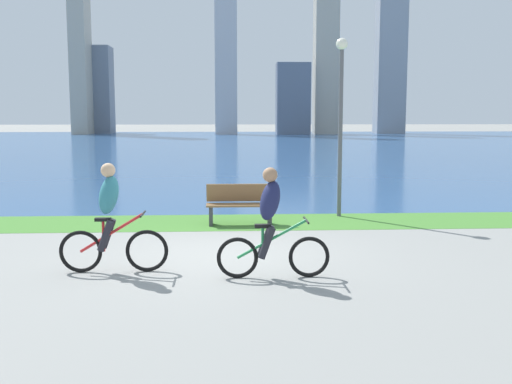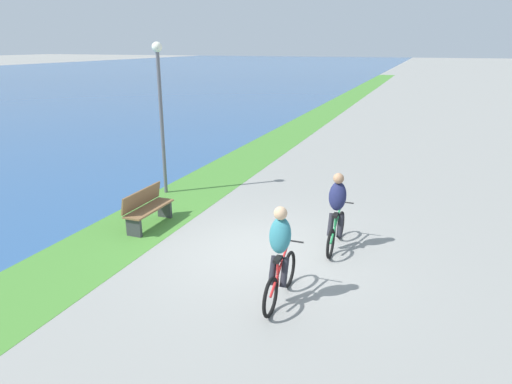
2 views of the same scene
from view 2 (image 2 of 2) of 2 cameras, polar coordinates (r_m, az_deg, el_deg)
ground_plane at (r=9.72m, az=0.32°, el=-7.42°), size 300.00×300.00×0.00m
grass_strip_bayside at (r=11.18m, az=-15.52°, el=-4.61°), size 120.00×2.10×0.01m
cyclist_lead at (r=9.72m, az=9.97°, el=-2.38°), size 1.70×0.52×1.66m
cyclist_trailing at (r=7.63m, az=3.00°, el=-7.88°), size 1.68×0.52×1.70m
bench_near_path at (r=11.19m, az=-13.30°, el=-1.96°), size 1.50×0.47×0.90m
lamppost_tall at (r=13.19m, az=-11.77°, el=11.30°), size 0.28×0.28×4.21m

